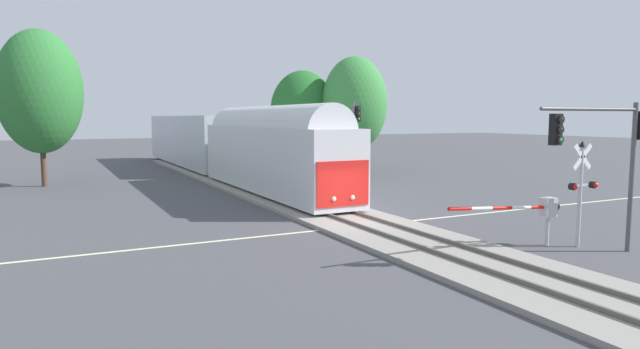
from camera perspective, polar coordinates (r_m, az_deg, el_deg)
ground_plane at (r=24.08m, az=4.48°, el=-5.41°), size 220.00×220.00×0.00m
road_centre_stripe at (r=24.08m, az=4.48°, el=-5.41°), size 44.00×0.20×0.01m
railway_track at (r=24.06m, az=4.48°, el=-5.19°), size 4.40×80.00×0.32m
commuter_train at (r=43.48m, az=-10.32°, el=3.31°), size 3.04×42.62×5.16m
crossing_gate_near at (r=21.50m, az=21.97°, el=-3.38°), size 5.29×0.40×1.81m
crossing_signal_mast at (r=21.97m, az=25.80°, el=-0.77°), size 1.36×0.44×3.93m
traffic_signal_far_side at (r=34.28m, az=3.74°, el=4.52°), size 0.53×0.38×5.79m
traffic_signal_near_right at (r=20.80m, az=28.14°, el=3.20°), size 5.10×0.38×5.29m
elm_centre_background at (r=48.34m, az=-1.84°, el=6.68°), size 5.71×5.71×8.89m
pine_left_background at (r=41.95m, az=-27.40°, el=7.73°), size 5.57×5.57×10.73m
oak_far_right at (r=46.82m, az=3.66°, el=7.44°), size 5.59×5.59×9.95m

